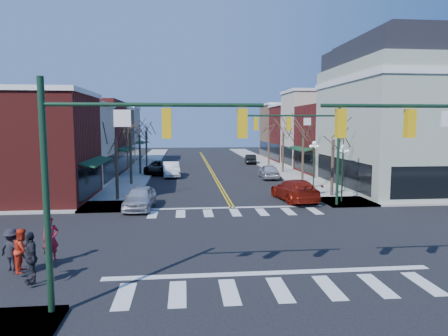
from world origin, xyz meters
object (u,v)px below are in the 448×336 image
object	(u,v)px
victorian_corner	(407,115)
lamppost_corner	(343,163)
lamppost_midblock	(314,156)
car_left_near	(140,198)
pedestrian_red_a	(51,239)
pedestrian_dark_a	(31,257)
car_right_mid	(269,171)
car_left_far	(158,167)
car_right_near	(295,190)
car_left_mid	(171,169)
car_right_far	(250,159)
pedestrian_red_b	(22,250)
pedestrian_dark_b	(12,250)

from	to	relation	value
victorian_corner	lamppost_corner	bearing A→B (deg)	-144.14
lamppost_midblock	car_left_near	xyz separation A→B (m)	(-14.60, -7.00, -2.17)
pedestrian_red_a	pedestrian_dark_a	world-z (taller)	pedestrian_red_a
car_right_mid	pedestrian_dark_a	bearing A→B (deg)	64.31
lamppost_midblock	car_right_mid	world-z (taller)	lamppost_midblock
lamppost_corner	lamppost_midblock	xyz separation A→B (m)	(0.00, 6.50, 0.00)
victorian_corner	car_left_near	world-z (taller)	victorian_corner
car_left_far	lamppost_corner	bearing A→B (deg)	-44.73
car_left_near	pedestrian_dark_a	xyz separation A→B (m)	(-2.43, -13.03, 0.30)
car_left_far	car_right_near	world-z (taller)	car_right_near
car_left_mid	car_left_far	world-z (taller)	car_left_mid
victorian_corner	car_right_mid	distance (m)	14.55
car_left_near	car_right_mid	bearing A→B (deg)	53.68
pedestrian_red_a	car_right_far	bearing A→B (deg)	30.16
pedestrian_dark_a	car_right_far	bearing A→B (deg)	130.99
lamppost_corner	car_right_near	world-z (taller)	lamppost_corner
lamppost_corner	pedestrian_dark_a	xyz separation A→B (m)	(-17.03, -13.53, -1.87)
car_right_near	pedestrian_dark_a	distance (m)	20.31
car_left_mid	car_right_mid	world-z (taller)	car_left_mid
victorian_corner	pedestrian_red_b	world-z (taller)	victorian_corner
pedestrian_dark_a	car_right_mid	bearing A→B (deg)	122.26
victorian_corner	lamppost_corner	distance (m)	10.89
car_left_near	pedestrian_red_a	size ratio (longest dim) A/B	2.47
pedestrian_red_a	pedestrian_dark_a	size ratio (longest dim) A/B	1.00
car_left_far	car_right_near	bearing A→B (deg)	-49.41
victorian_corner	lamppost_midblock	xyz separation A→B (m)	(-8.30, 0.50, -3.70)
victorian_corner	car_right_mid	size ratio (longest dim) A/B	3.15
lamppost_corner	pedestrian_red_b	xyz separation A→B (m)	(-17.77, -12.35, -1.96)
car_right_far	pedestrian_dark_b	xyz separation A→B (m)	(-16.40, -42.29, 0.31)
lamppost_midblock	car_left_mid	bearing A→B (deg)	143.00
car_left_mid	car_right_far	world-z (taller)	car_left_mid
lamppost_corner	car_left_near	size ratio (longest dim) A/B	0.93
car_left_mid	car_left_far	size ratio (longest dim) A/B	0.91
car_left_near	car_right_far	world-z (taller)	car_left_near
lamppost_corner	car_right_mid	bearing A→B (deg)	100.49
lamppost_midblock	pedestrian_red_b	world-z (taller)	lamppost_midblock
car_left_near	car_right_near	xyz separation A→B (m)	(11.43, 1.81, 0.04)
car_right_near	pedestrian_dark_b	world-z (taller)	pedestrian_dark_b
car_left_mid	pedestrian_dark_a	distance (m)	30.10
car_left_mid	pedestrian_dark_a	world-z (taller)	pedestrian_dark_a
pedestrian_red_b	car_right_near	bearing A→B (deg)	-52.70
lamppost_midblock	pedestrian_dark_b	distance (m)	26.20
pedestrian_dark_a	pedestrian_dark_b	bearing A→B (deg)	-167.51
lamppost_midblock	pedestrian_dark_b	bearing A→B (deg)	-134.15
car_left_far	pedestrian_red_a	world-z (taller)	pedestrian_red_a
lamppost_corner	pedestrian_dark_b	size ratio (longest dim) A/B	2.59
lamppost_corner	pedestrian_red_a	distance (m)	20.53
lamppost_midblock	car_right_far	size ratio (longest dim) A/B	1.05
pedestrian_red_b	car_right_far	bearing A→B (deg)	-26.44
car_right_mid	pedestrian_dark_a	xyz separation A→B (m)	(-14.49, -27.25, 0.32)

